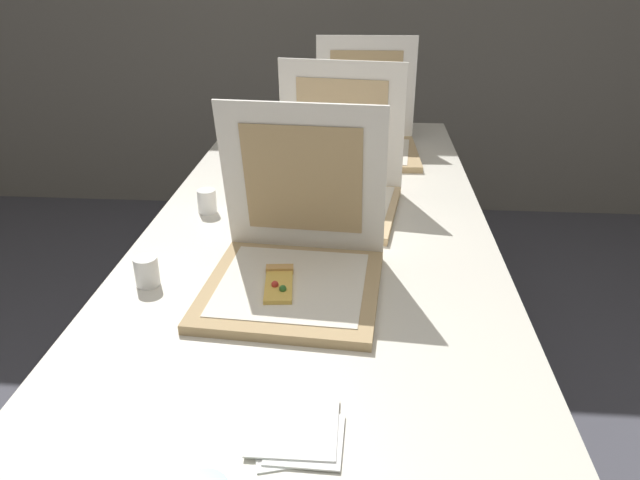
{
  "coord_description": "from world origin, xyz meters",
  "views": [
    {
      "loc": [
        0.12,
        -0.82,
        1.45
      ],
      "look_at": [
        0.02,
        0.47,
        0.81
      ],
      "focal_mm": 33.14,
      "sensor_mm": 36.0,
      "label": 1
    }
  ],
  "objects_px": {
    "pizza_box_middle": "(332,189)",
    "cup_white_mid": "(207,201)",
    "table": "(318,246)",
    "napkin_pile": "(296,434)",
    "pizza_box_back": "(365,137)",
    "cup_white_near_left": "(147,271)",
    "pizza_box_front": "(294,263)"
  },
  "relations": [
    {
      "from": "pizza_box_front",
      "to": "napkin_pile",
      "type": "xyz_separation_m",
      "value": [
        0.06,
        -0.47,
        -0.05
      ]
    },
    {
      "from": "cup_white_near_left",
      "to": "pizza_box_middle",
      "type": "bearing_deg",
      "value": 51.34
    },
    {
      "from": "napkin_pile",
      "to": "pizza_box_front",
      "type": "bearing_deg",
      "value": 96.77
    },
    {
      "from": "pizza_box_back",
      "to": "cup_white_near_left",
      "type": "distance_m",
      "value": 1.16
    },
    {
      "from": "cup_white_near_left",
      "to": "napkin_pile",
      "type": "height_order",
      "value": "cup_white_near_left"
    },
    {
      "from": "pizza_box_back",
      "to": "napkin_pile",
      "type": "distance_m",
      "value": 1.5
    },
    {
      "from": "pizza_box_front",
      "to": "pizza_box_middle",
      "type": "relative_size",
      "value": 0.95
    },
    {
      "from": "napkin_pile",
      "to": "pizza_box_back",
      "type": "bearing_deg",
      "value": 86.13
    },
    {
      "from": "pizza_box_middle",
      "to": "cup_white_near_left",
      "type": "height_order",
      "value": "pizza_box_middle"
    },
    {
      "from": "pizza_box_middle",
      "to": "table",
      "type": "bearing_deg",
      "value": -91.48
    },
    {
      "from": "pizza_box_front",
      "to": "napkin_pile",
      "type": "bearing_deg",
      "value": -78.87
    },
    {
      "from": "napkin_pile",
      "to": "pizza_box_middle",
      "type": "bearing_deg",
      "value": 89.73
    },
    {
      "from": "cup_white_mid",
      "to": "pizza_box_front",
      "type": "bearing_deg",
      "value": -53.12
    },
    {
      "from": "pizza_box_back",
      "to": "pizza_box_front",
      "type": "bearing_deg",
      "value": -100.69
    },
    {
      "from": "pizza_box_front",
      "to": "pizza_box_back",
      "type": "height_order",
      "value": "pizza_box_back"
    },
    {
      "from": "table",
      "to": "pizza_box_middle",
      "type": "relative_size",
      "value": 5.34
    },
    {
      "from": "pizza_box_middle",
      "to": "napkin_pile",
      "type": "xyz_separation_m",
      "value": [
        -0.0,
        -0.94,
        -0.05
      ]
    },
    {
      "from": "table",
      "to": "cup_white_mid",
      "type": "bearing_deg",
      "value": 161.95
    },
    {
      "from": "napkin_pile",
      "to": "cup_white_mid",
      "type": "bearing_deg",
      "value": 112.34
    },
    {
      "from": "table",
      "to": "pizza_box_front",
      "type": "relative_size",
      "value": 5.62
    },
    {
      "from": "pizza_box_front",
      "to": "pizza_box_back",
      "type": "bearing_deg",
      "value": 85.66
    },
    {
      "from": "pizza_box_back",
      "to": "napkin_pile",
      "type": "height_order",
      "value": "pizza_box_back"
    },
    {
      "from": "cup_white_mid",
      "to": "cup_white_near_left",
      "type": "bearing_deg",
      "value": -94.52
    },
    {
      "from": "pizza_box_middle",
      "to": "napkin_pile",
      "type": "relative_size",
      "value": 2.64
    },
    {
      "from": "cup_white_near_left",
      "to": "napkin_pile",
      "type": "bearing_deg",
      "value": -48.73
    },
    {
      "from": "pizza_box_middle",
      "to": "cup_white_mid",
      "type": "bearing_deg",
      "value": -161.11
    },
    {
      "from": "pizza_box_back",
      "to": "cup_white_mid",
      "type": "distance_m",
      "value": 0.77
    },
    {
      "from": "pizza_box_front",
      "to": "cup_white_near_left",
      "type": "relative_size",
      "value": 5.99
    },
    {
      "from": "pizza_box_front",
      "to": "pizza_box_middle",
      "type": "distance_m",
      "value": 0.48
    },
    {
      "from": "pizza_box_back",
      "to": "cup_white_mid",
      "type": "relative_size",
      "value": 5.85
    },
    {
      "from": "cup_white_mid",
      "to": "napkin_pile",
      "type": "distance_m",
      "value": 0.95
    },
    {
      "from": "pizza_box_front",
      "to": "cup_white_mid",
      "type": "distance_m",
      "value": 0.51
    }
  ]
}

